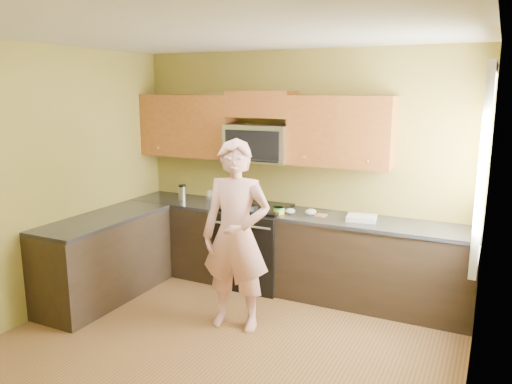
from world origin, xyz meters
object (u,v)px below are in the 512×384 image
Objects in this scene: stove at (255,245)px; travel_mug at (183,200)px; microwave at (259,161)px; frying_pan at (247,209)px; butter_tub at (279,214)px; woman at (236,236)px.

travel_mug is (-0.98, -0.03, 0.44)m from stove.
frying_pan is (0.00, -0.32, -0.50)m from microwave.
frying_pan is at bearing -89.51° from stove.
stove is at bearing -90.00° from microwave.
microwave is 0.68m from butter_tub.
woman is at bearing -55.44° from frying_pan.
travel_mug reaches higher than butter_tub.
microwave is at bearing 90.00° from stove.
microwave reaches higher than travel_mug.
travel_mug is at bearing -175.61° from frying_pan.
frying_pan is 3.29× the size of butter_tub.
travel_mug is at bearing -171.19° from microwave.
microwave is at bearing 96.71° from woman.
butter_tub is at bearing -17.87° from stove.
stove is at bearing 162.13° from butter_tub.
woman is (0.31, -1.03, 0.44)m from stove.
frying_pan is (0.00, -0.20, 0.47)m from stove.
woman is 9.33× the size of travel_mug.
microwave is (0.00, 0.12, 0.97)m from stove.
frying_pan is at bearing -166.99° from butter_tub.
butter_tub is at bearing -34.07° from microwave.
woman reaches higher than travel_mug.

